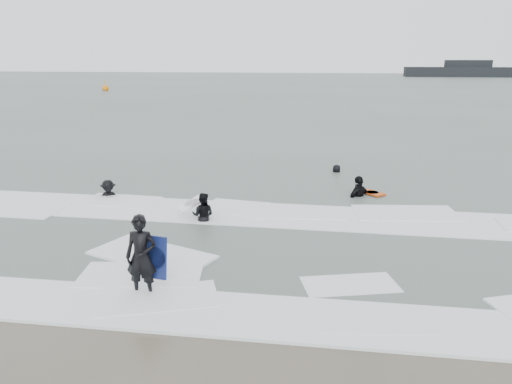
% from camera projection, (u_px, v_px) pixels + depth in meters
% --- Properties ---
extents(ground, '(320.00, 320.00, 0.00)m').
position_uv_depth(ground, '(218.00, 301.00, 10.77)').
color(ground, brown).
rests_on(ground, ground).
extents(sea, '(320.00, 320.00, 0.00)m').
position_uv_depth(sea, '(326.00, 87.00, 86.94)').
color(sea, '#47544C').
rests_on(sea, ground).
extents(surfer_centre, '(0.70, 0.47, 1.87)m').
position_uv_depth(surfer_centre, '(144.00, 295.00, 11.01)').
color(surfer_centre, black).
rests_on(surfer_centre, ground).
extents(surfer_wading, '(0.74, 0.58, 1.51)m').
position_uv_depth(surfer_wading, '(203.00, 222.00, 15.94)').
color(surfer_wading, black).
rests_on(surfer_wading, ground).
extents(surfer_breaker, '(1.15, 0.94, 1.55)m').
position_uv_depth(surfer_breaker, '(109.00, 198.00, 18.58)').
color(surfer_breaker, black).
rests_on(surfer_breaker, ground).
extents(surfer_right_near, '(1.14, 1.17, 1.97)m').
position_uv_depth(surfer_right_near, '(359.00, 197.00, 18.76)').
color(surfer_right_near, black).
rests_on(surfer_right_near, ground).
extents(surfer_right_far, '(0.81, 0.59, 1.53)m').
position_uv_depth(surfer_right_far, '(336.00, 173.00, 22.66)').
color(surfer_right_far, black).
rests_on(surfer_right_far, ground).
extents(surf_foam, '(30.03, 9.06, 0.09)m').
position_uv_depth(surf_foam, '(249.00, 239.00, 14.29)').
color(surf_foam, white).
rests_on(surf_foam, ground).
extents(bodyboards, '(6.92, 9.72, 1.25)m').
position_uv_depth(bodyboards, '(259.00, 211.00, 15.34)').
color(bodyboards, '#0F1949').
rests_on(bodyboards, ground).
extents(buoy, '(1.00, 1.00, 1.65)m').
position_uv_depth(buoy, '(105.00, 88.00, 77.18)').
color(buoy, orange).
rests_on(buoy, ground).
extents(vessel_horizon, '(31.95, 5.71, 4.34)m').
position_uv_depth(vessel_horizon, '(467.00, 71.00, 131.74)').
color(vessel_horizon, black).
rests_on(vessel_horizon, ground).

